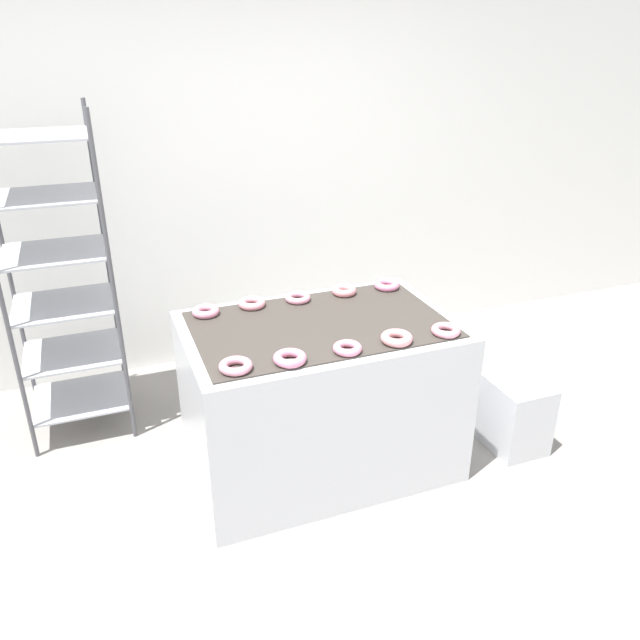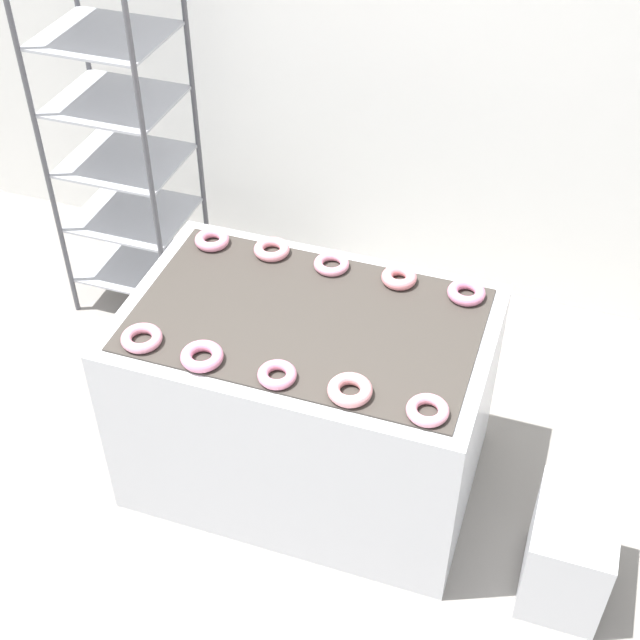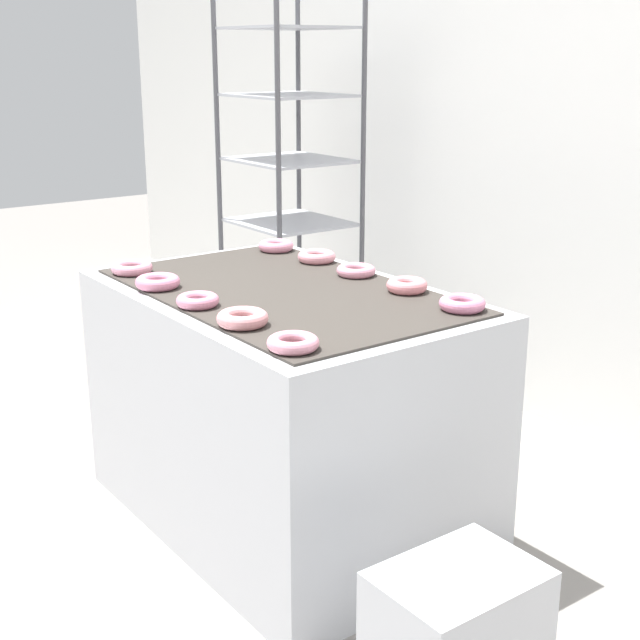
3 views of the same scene
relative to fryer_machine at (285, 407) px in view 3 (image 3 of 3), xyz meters
The scene contains 14 objects.
ground_plane 0.80m from the fryer_machine, 90.03° to the right, with size 14.00×14.00×0.00m, color gray.
wall_back 1.75m from the fryer_machine, 90.01° to the left, with size 8.00×0.05×2.80m.
fryer_machine is the anchor object (origin of this frame).
baking_rack_cart 1.54m from the fryer_machine, 144.75° to the left, with size 0.55×0.50×1.82m.
donut_near_leftmost 0.73m from the fryer_machine, 148.76° to the right, with size 0.14×0.14×0.04m, color pink.
donut_near_left 0.60m from the fryer_machine, 129.39° to the right, with size 0.15×0.15×0.04m, color pink.
donut_near_center 0.54m from the fryer_machine, 88.42° to the right, with size 0.13×0.13×0.04m, color pink.
donut_near_right 0.60m from the fryer_machine, 50.38° to the right, with size 0.15×0.15×0.04m, color #D78C90.
donut_near_rightmost 0.75m from the fryer_machine, 31.47° to the right, with size 0.14×0.14×0.04m, color pink.
donut_far_leftmost 0.73m from the fryer_machine, 148.74° to the left, with size 0.14×0.14×0.04m, color pink.
donut_far_left 0.60m from the fryer_machine, 128.56° to the left, with size 0.14×0.14×0.04m, color pink.
donut_far_center 0.53m from the fryer_machine, 91.55° to the left, with size 0.14×0.14×0.04m, color pink.
donut_far_right 0.60m from the fryer_machine, 50.12° to the left, with size 0.13×0.13×0.04m, color pink.
donut_far_rightmost 0.74m from the fryer_machine, 30.51° to the left, with size 0.14×0.14×0.04m, color pink.
Camera 3 is at (2.35, -0.88, 1.59)m, focal length 50.00 mm.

